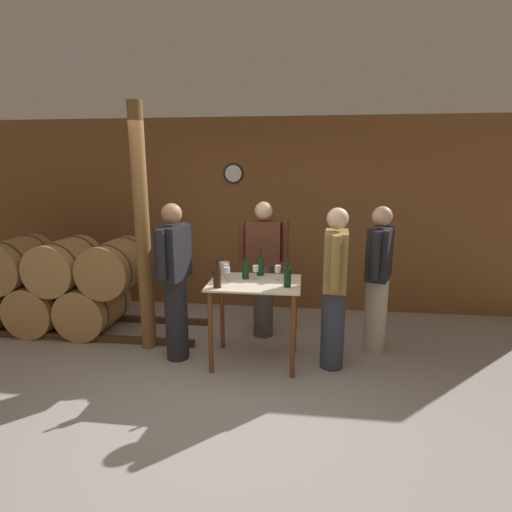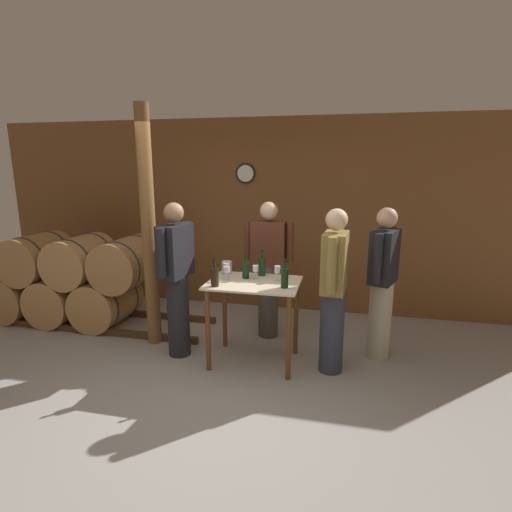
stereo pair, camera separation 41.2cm
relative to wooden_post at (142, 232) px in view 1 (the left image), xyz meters
name	(u,v)px [view 1 (the left image)]	position (x,y,z in m)	size (l,w,h in m)	color
ground_plane	(224,399)	(1.07, -0.96, -1.35)	(14.00, 14.00, 0.00)	#9E9993
back_wall	(257,216)	(1.07, 1.52, 0.00)	(8.40, 0.08, 2.70)	brown
barrel_rack	(55,286)	(-1.36, 0.37, -0.78)	(4.08, 0.80, 1.18)	#4C331E
tasting_table	(255,299)	(1.26, -0.21, -0.65)	(0.94, 0.69, 0.89)	beige
wooden_post	(142,232)	(0.00, 0.00, 0.00)	(0.16, 0.16, 2.70)	brown
wine_bottle_far_left	(217,278)	(0.92, -0.45, -0.36)	(0.08, 0.08, 0.28)	black
wine_bottle_left	(245,270)	(1.15, -0.11, -0.36)	(0.07, 0.07, 0.26)	black
wine_bottle_center	(260,266)	(1.29, 0.04, -0.36)	(0.08, 0.08, 0.29)	#193819
wine_bottle_right	(287,277)	(1.60, -0.34, -0.36)	(0.07, 0.07, 0.29)	black
wine_glass_near_left	(226,268)	(0.94, -0.12, -0.35)	(0.07, 0.07, 0.16)	silver
wine_glass_near_center	(227,271)	(0.97, -0.21, -0.35)	(0.07, 0.07, 0.14)	silver
wine_glass_near_right	(256,269)	(1.26, -0.11, -0.35)	(0.06, 0.06, 0.15)	silver
wine_glass_far_side	(278,269)	(1.49, -0.12, -0.35)	(0.06, 0.06, 0.16)	silver
ice_bucket	(225,268)	(0.90, 0.03, -0.39)	(0.11, 0.11, 0.14)	silver
person_host	(175,279)	(0.42, -0.23, -0.46)	(0.29, 0.58, 1.68)	#232328
person_visitor_with_scarf	(335,286)	(2.07, -0.23, -0.47)	(0.25, 0.59, 1.66)	#333847
person_visitor_bearded	(378,278)	(2.56, 0.19, -0.49)	(0.34, 0.56, 1.64)	#B7AD93
person_visitor_near_door	(263,267)	(1.28, 0.48, -0.48)	(0.59, 0.24, 1.65)	#4C4742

